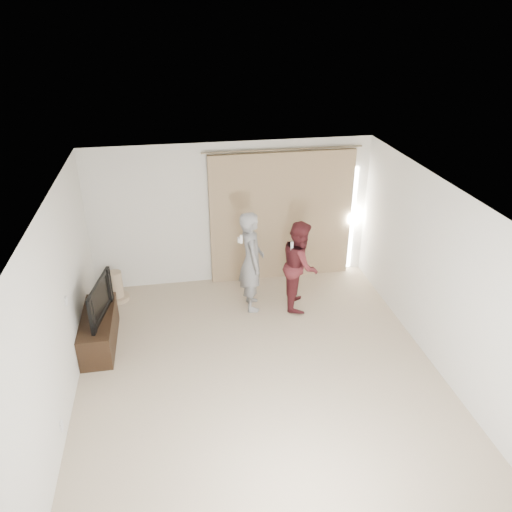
{
  "coord_description": "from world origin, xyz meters",
  "views": [
    {
      "loc": [
        -1.01,
        -5.46,
        4.65
      ],
      "look_at": [
        0.17,
        1.2,
        1.22
      ],
      "focal_mm": 35.0,
      "sensor_mm": 36.0,
      "label": 1
    }
  ],
  "objects_px": {
    "tv_console": "(99,330)",
    "person_woman": "(300,265)",
    "person_man": "(251,261)",
    "tv": "(94,300)"
  },
  "relations": [
    {
      "from": "person_man",
      "to": "person_woman",
      "type": "height_order",
      "value": "person_man"
    },
    {
      "from": "tv",
      "to": "tv_console",
      "type": "bearing_deg",
      "value": 0.0
    },
    {
      "from": "tv",
      "to": "person_man",
      "type": "xyz_separation_m",
      "value": [
        2.44,
        0.66,
        0.07
      ]
    },
    {
      "from": "tv_console",
      "to": "person_woman",
      "type": "bearing_deg",
      "value": 9.93
    },
    {
      "from": "tv",
      "to": "person_man",
      "type": "bearing_deg",
      "value": -64.24
    },
    {
      "from": "tv_console",
      "to": "person_man",
      "type": "height_order",
      "value": "person_man"
    },
    {
      "from": "tv",
      "to": "person_woman",
      "type": "xyz_separation_m",
      "value": [
        3.25,
        0.57,
        -0.02
      ]
    },
    {
      "from": "person_woman",
      "to": "tv_console",
      "type": "bearing_deg",
      "value": -170.07
    },
    {
      "from": "person_man",
      "to": "person_woman",
      "type": "bearing_deg",
      "value": -6.12
    },
    {
      "from": "tv_console",
      "to": "person_man",
      "type": "bearing_deg",
      "value": 15.01
    }
  ]
}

